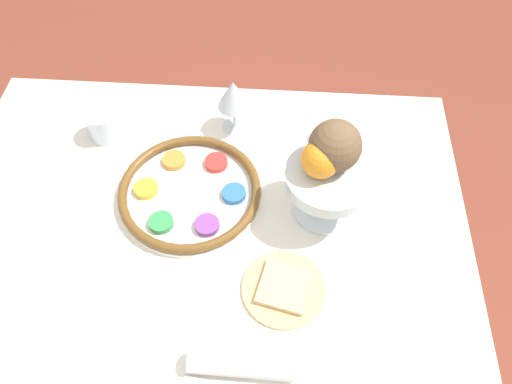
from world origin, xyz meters
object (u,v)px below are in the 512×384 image
fruit_stand (328,182)px  napkin_roll (242,365)px  cup_near (342,130)px  cup_mid (103,125)px  seder_plate (190,192)px  wine_glass (233,96)px  orange_fruit (321,159)px  coconut (335,146)px  bread_plate (284,288)px

fruit_stand → napkin_roll: bearing=-112.8°
cup_near → cup_mid: bearing=-177.7°
seder_plate → fruit_stand: fruit_stand is taller
napkin_roll → wine_glass: bearing=96.5°
fruit_stand → cup_mid: fruit_stand is taller
wine_glass → orange_fruit: bearing=-50.3°
cup_mid → napkin_roll: bearing=-54.9°
fruit_stand → coconut: (0.00, 0.02, 0.08)m
orange_fruit → cup_mid: 0.54m
fruit_stand → bread_plate: fruit_stand is taller
seder_plate → cup_mid: (-0.22, 0.16, 0.02)m
cup_mid → wine_glass: bearing=8.9°
coconut → napkin_roll: bearing=-111.9°
orange_fruit → bread_plate: (-0.05, -0.19, -0.16)m
wine_glass → cup_near: 0.26m
fruit_stand → bread_plate: 0.22m
seder_plate → napkin_roll: bearing=-68.5°
napkin_roll → cup_mid: 0.64m
seder_plate → coconut: coconut is taller
coconut → bread_plate: bearing=-110.6°
orange_fruit → coconut: bearing=42.3°
orange_fruit → cup_near: orange_fruit is taller
bread_plate → cup_near: 0.41m
fruit_stand → coconut: bearing=81.3°
wine_glass → coconut: coconut is taller
bread_plate → napkin_roll: size_ratio=0.87×
seder_plate → cup_near: (0.33, 0.18, 0.02)m
fruit_stand → cup_mid: (-0.51, 0.18, -0.06)m
seder_plate → napkin_roll: size_ratio=1.66×
fruit_stand → cup_near: (0.04, 0.20, -0.06)m
fruit_stand → cup_near: fruit_stand is taller
bread_plate → orange_fruit: bearing=74.0°
coconut → cup_mid: size_ratio=1.40×
wine_glass → coconut: (0.21, -0.20, 0.08)m
seder_plate → cup_mid: bearing=144.3°
wine_glass → cup_near: (0.25, -0.03, -0.07)m
wine_glass → fruit_stand: (0.21, -0.23, -0.00)m
wine_glass → napkin_roll: bearing=-83.5°
bread_plate → napkin_roll: bearing=-113.8°
napkin_roll → coconut: bearing=68.1°
wine_glass → coconut: bearing=-43.6°
seder_plate → coconut: (0.29, 0.01, 0.17)m
wine_glass → cup_near: bearing=-5.8°
wine_glass → fruit_stand: 0.31m
napkin_roll → fruit_stand: bearing=67.2°
fruit_stand → bread_plate: bearing=-112.0°
napkin_roll → seder_plate: bearing=111.5°
wine_glass → coconut: 0.30m
wine_glass → napkin_roll: size_ratio=0.77×
fruit_stand → bread_plate: size_ratio=1.08×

